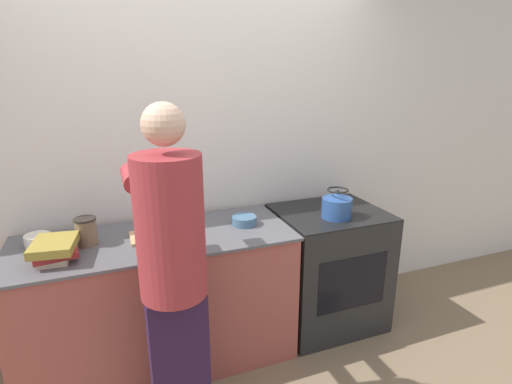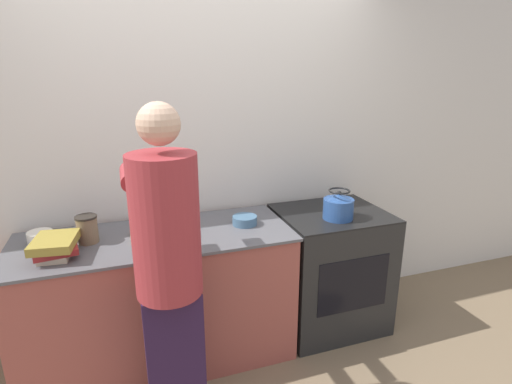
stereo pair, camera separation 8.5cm
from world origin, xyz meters
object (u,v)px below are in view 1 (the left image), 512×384
Objects in this scene: person at (173,269)px; oven at (327,267)px; knife at (154,236)px; bowl_prep at (244,220)px; canister_jar at (86,231)px; cutting_board at (164,234)px; kettle at (337,206)px.

oven is at bearing 25.04° from person.
person is at bearing -154.96° from oven.
bowl_prep reaches higher than knife.
bowl_prep is 0.96m from canister_jar.
canister_jar is at bearing 165.26° from knife.
person is 0.58m from cutting_board.
kettle is 1.60m from canister_jar.
knife is at bearing -153.81° from cutting_board.
knife reaches higher than oven.
cutting_board is at bearing 173.65° from kettle.
cutting_board is 1.16m from kettle.
bowl_prep is (0.53, -0.00, 0.02)m from cutting_board.
kettle is at bearing -10.27° from knife.
canister_jar is (-1.59, 0.16, -0.01)m from kettle.
oven is 1.70m from canister_jar.
bowl_prep is at bearing -0.22° from cutting_board.
person is at bearing -94.16° from cutting_board.
kettle reaches higher than oven.
kettle is at bearing 20.69° from person.
person reaches higher than canister_jar.
person reaches higher than oven.
person is at bearing -159.31° from kettle.
kettle reaches higher than bowl_prep.
oven is 5.48× the size of bowl_prep.
canister_jar reaches higher than cutting_board.
bowl_prep is (-0.63, 0.13, -0.07)m from kettle.
knife is (-0.02, 0.55, -0.04)m from person.
knife is 1.34× the size of canister_jar.
canister_jar is (-0.37, 0.06, 0.06)m from knife.
cutting_board is 0.07m from knife.
bowl_prep is at bearing 179.51° from oven.
oven is 1.44m from person.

